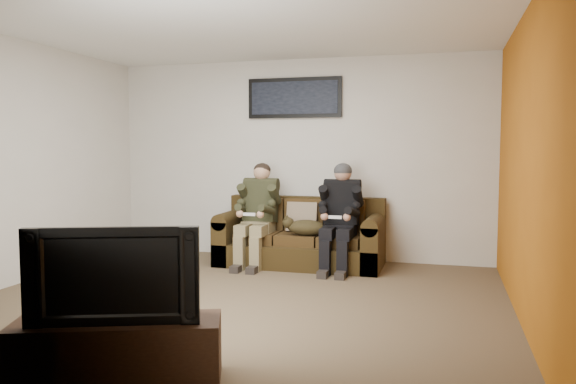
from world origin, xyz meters
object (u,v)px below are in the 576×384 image
(sofa, at_px, (302,239))
(person_right, at_px, (340,211))
(person_left, at_px, (258,209))
(television, at_px, (116,273))
(tv_stand, at_px, (118,352))
(cat, at_px, (305,227))
(framed_poster, at_px, (294,98))

(sofa, relative_size, person_right, 1.59)
(person_left, xyz_separation_m, person_right, (1.03, 0.00, 0.00))
(person_right, bearing_deg, television, -101.24)
(television, bearing_deg, tv_stand, 0.00)
(sofa, distance_m, tv_stand, 3.78)
(person_left, bearing_deg, tv_stand, -84.96)
(sofa, bearing_deg, cat, -67.16)
(person_right, height_order, tv_stand, person_right)
(cat, bearing_deg, television, -94.99)
(tv_stand, relative_size, television, 1.22)
(sofa, distance_m, cat, 0.34)
(person_right, distance_m, cat, 0.46)
(television, bearing_deg, sofa, 66.55)
(sofa, height_order, person_right, person_right)
(sofa, height_order, framed_poster, framed_poster)
(person_left, relative_size, tv_stand, 1.01)
(sofa, relative_size, cat, 3.06)
(person_right, bearing_deg, sofa, 162.07)
(framed_poster, bearing_deg, person_left, -119.46)
(person_left, relative_size, framed_poster, 1.01)
(tv_stand, bearing_deg, framed_poster, 69.59)
(person_left, bearing_deg, person_right, 0.02)
(sofa, bearing_deg, framed_poster, 116.91)
(sofa, height_order, television, television)
(cat, bearing_deg, person_right, 12.16)
(person_left, bearing_deg, sofa, 17.97)
(framed_poster, distance_m, tv_stand, 4.58)
(cat, distance_m, framed_poster, 1.75)
(cat, relative_size, framed_poster, 0.53)
(framed_poster, xyz_separation_m, television, (0.00, -4.17, -1.41))
(tv_stand, bearing_deg, cat, 64.59)
(tv_stand, height_order, television, television)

